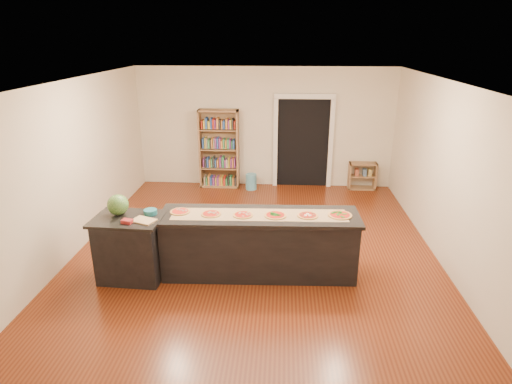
# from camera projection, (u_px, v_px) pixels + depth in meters

# --- Properties ---
(room) EXTENTS (6.00, 7.00, 2.80)m
(room) POSITION_uv_depth(u_px,v_px,m) (255.00, 173.00, 6.78)
(room) COLOR beige
(room) RESTS_ON ground
(doorway) EXTENTS (1.40, 0.09, 2.21)m
(doorway) POSITION_uv_depth(u_px,v_px,m) (303.00, 137.00, 10.03)
(doorway) COLOR black
(doorway) RESTS_ON room
(kitchen_island) EXTENTS (2.95, 0.80, 0.97)m
(kitchen_island) POSITION_uv_depth(u_px,v_px,m) (259.00, 244.00, 6.44)
(kitchen_island) COLOR black
(kitchen_island) RESTS_ON ground
(side_counter) EXTENTS (0.99, 0.73, 0.98)m
(side_counter) POSITION_uv_depth(u_px,v_px,m) (131.00, 248.00, 6.32)
(side_counter) COLOR black
(side_counter) RESTS_ON ground
(bookshelf) EXTENTS (0.93, 0.33, 1.85)m
(bookshelf) POSITION_uv_depth(u_px,v_px,m) (219.00, 149.00, 10.08)
(bookshelf) COLOR #936D47
(bookshelf) RESTS_ON ground
(low_shelf) EXTENTS (0.64, 0.28, 0.64)m
(low_shelf) POSITION_uv_depth(u_px,v_px,m) (362.00, 176.00, 10.11)
(low_shelf) COLOR #936D47
(low_shelf) RESTS_ON ground
(waste_bin) EXTENTS (0.26, 0.26, 0.37)m
(waste_bin) POSITION_uv_depth(u_px,v_px,m) (251.00, 182.00, 10.13)
(waste_bin) COLOR #5299B6
(waste_bin) RESTS_ON ground
(kraft_paper) EXTENTS (2.58, 0.55, 0.00)m
(kraft_paper) POSITION_uv_depth(u_px,v_px,m) (259.00, 215.00, 6.27)
(kraft_paper) COLOR #896446
(kraft_paper) RESTS_ON kitchen_island
(watermelon) EXTENTS (0.31, 0.31, 0.31)m
(watermelon) POSITION_uv_depth(u_px,v_px,m) (118.00, 205.00, 6.21)
(watermelon) COLOR #144214
(watermelon) RESTS_ON side_counter
(cutting_board) EXTENTS (0.39, 0.33, 0.02)m
(cutting_board) POSITION_uv_depth(u_px,v_px,m) (144.00, 221.00, 6.03)
(cutting_board) COLOR tan
(cutting_board) RESTS_ON side_counter
(package_red) EXTENTS (0.16, 0.13, 0.05)m
(package_red) POSITION_uv_depth(u_px,v_px,m) (127.00, 221.00, 5.97)
(package_red) COLOR maroon
(package_red) RESTS_ON side_counter
(package_teal) EXTENTS (0.19, 0.19, 0.07)m
(package_teal) POSITION_uv_depth(u_px,v_px,m) (150.00, 212.00, 6.26)
(package_teal) COLOR #195966
(package_teal) RESTS_ON side_counter
(pizza_a) EXTENTS (0.28, 0.28, 0.02)m
(pizza_a) POSITION_uv_depth(u_px,v_px,m) (180.00, 212.00, 6.35)
(pizza_a) COLOR #B78246
(pizza_a) RESTS_ON kitchen_island
(pizza_b) EXTENTS (0.31, 0.31, 0.02)m
(pizza_b) POSITION_uv_depth(u_px,v_px,m) (211.00, 214.00, 6.27)
(pizza_b) COLOR #B78246
(pizza_b) RESTS_ON kitchen_island
(pizza_c) EXTENTS (0.31, 0.31, 0.02)m
(pizza_c) POSITION_uv_depth(u_px,v_px,m) (243.00, 215.00, 6.23)
(pizza_c) COLOR #B78246
(pizza_c) RESTS_ON kitchen_island
(pizza_d) EXTENTS (0.32, 0.32, 0.02)m
(pizza_d) POSITION_uv_depth(u_px,v_px,m) (275.00, 215.00, 6.22)
(pizza_d) COLOR #B78246
(pizza_d) RESTS_ON kitchen_island
(pizza_e) EXTENTS (0.32, 0.32, 0.02)m
(pizza_e) POSITION_uv_depth(u_px,v_px,m) (308.00, 215.00, 6.21)
(pizza_e) COLOR #B78246
(pizza_e) RESTS_ON kitchen_island
(pizza_f) EXTENTS (0.34, 0.34, 0.02)m
(pizza_f) POSITION_uv_depth(u_px,v_px,m) (340.00, 215.00, 6.23)
(pizza_f) COLOR #B78246
(pizza_f) RESTS_ON kitchen_island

